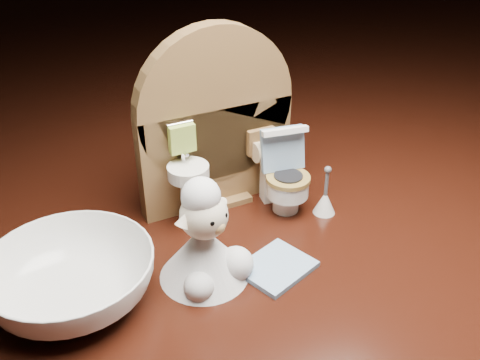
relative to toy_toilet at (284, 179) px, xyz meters
name	(u,v)px	position (x,y,z in m)	size (l,w,h in m)	color
backdrop_panel	(215,130)	(-0.05, 0.03, 0.04)	(0.13, 0.05, 0.15)	brown
toy_toilet	(284,179)	(0.00, 0.00, 0.00)	(0.04, 0.05, 0.07)	white
bath_mat	(276,267)	(-0.05, -0.07, -0.02)	(0.05, 0.04, 0.00)	#80A1C2
toilet_brush	(325,201)	(0.03, -0.02, -0.01)	(0.02, 0.02, 0.04)	white
plush_lamb	(205,245)	(-0.09, -0.05, 0.00)	(0.06, 0.06, 0.08)	silver
ceramic_bowl	(71,279)	(-0.18, -0.03, -0.01)	(0.11, 0.11, 0.03)	white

